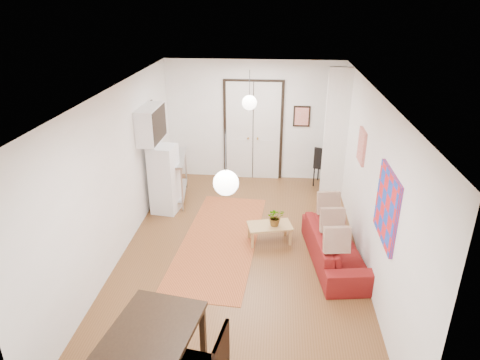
# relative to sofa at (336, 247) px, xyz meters

# --- Properties ---
(floor) EXTENTS (7.00, 7.00, 0.00)m
(floor) POSITION_rel_sofa_xyz_m (-1.64, 0.15, -0.29)
(floor) COLOR brown
(floor) RESTS_ON ground
(ceiling) EXTENTS (4.20, 7.00, 0.02)m
(ceiling) POSITION_rel_sofa_xyz_m (-1.64, 0.15, 2.61)
(ceiling) COLOR white
(ceiling) RESTS_ON wall_back
(wall_back) EXTENTS (4.20, 0.02, 2.90)m
(wall_back) POSITION_rel_sofa_xyz_m (-1.64, 3.65, 1.16)
(wall_back) COLOR white
(wall_back) RESTS_ON floor
(wall_front) EXTENTS (4.20, 0.02, 2.90)m
(wall_front) POSITION_rel_sofa_xyz_m (-1.64, -3.35, 1.16)
(wall_front) COLOR white
(wall_front) RESTS_ON floor
(wall_left) EXTENTS (0.02, 7.00, 2.90)m
(wall_left) POSITION_rel_sofa_xyz_m (-3.74, 0.15, 1.16)
(wall_left) COLOR white
(wall_left) RESTS_ON floor
(wall_right) EXTENTS (0.02, 7.00, 2.90)m
(wall_right) POSITION_rel_sofa_xyz_m (0.46, 0.15, 1.16)
(wall_right) COLOR white
(wall_right) RESTS_ON floor
(double_doors) EXTENTS (1.44, 0.06, 2.50)m
(double_doors) POSITION_rel_sofa_xyz_m (-1.64, 3.61, 0.91)
(double_doors) COLOR silver
(double_doors) RESTS_ON wall_back
(stub_partition) EXTENTS (0.50, 0.10, 2.90)m
(stub_partition) POSITION_rel_sofa_xyz_m (0.21, 2.70, 1.16)
(stub_partition) COLOR white
(stub_partition) RESTS_ON floor
(wall_cabinet) EXTENTS (0.35, 1.00, 0.70)m
(wall_cabinet) POSITION_rel_sofa_xyz_m (-3.56, 1.65, 1.61)
(wall_cabinet) COLOR white
(wall_cabinet) RESTS_ON wall_left
(painting_popart) EXTENTS (0.05, 1.00, 1.00)m
(painting_popart) POSITION_rel_sofa_xyz_m (0.43, -1.10, 1.36)
(painting_popart) COLOR red
(painting_popart) RESTS_ON wall_right
(painting_abstract) EXTENTS (0.05, 0.50, 0.60)m
(painting_abstract) POSITION_rel_sofa_xyz_m (0.43, 0.95, 1.51)
(painting_abstract) COLOR beige
(painting_abstract) RESTS_ON wall_right
(poster_back) EXTENTS (0.40, 0.03, 0.50)m
(poster_back) POSITION_rel_sofa_xyz_m (-0.49, 3.62, 1.31)
(poster_back) COLOR red
(poster_back) RESTS_ON wall_back
(print_left) EXTENTS (0.03, 0.44, 0.54)m
(print_left) POSITION_rel_sofa_xyz_m (-3.71, 2.15, 1.66)
(print_left) COLOR #9E5F42
(print_left) RESTS_ON wall_left
(pendant_back) EXTENTS (0.30, 0.30, 0.80)m
(pendant_back) POSITION_rel_sofa_xyz_m (-1.64, 2.15, 1.96)
(pendant_back) COLOR white
(pendant_back) RESTS_ON ceiling
(pendant_front) EXTENTS (0.30, 0.30, 0.80)m
(pendant_front) POSITION_rel_sofa_xyz_m (-1.64, -1.85, 1.96)
(pendant_front) COLOR white
(pendant_front) RESTS_ON ceiling
(kilim_rug) EXTENTS (1.60, 3.71, 0.01)m
(kilim_rug) POSITION_rel_sofa_xyz_m (-2.07, 0.53, -0.29)
(kilim_rug) COLOR #AB572A
(kilim_rug) RESTS_ON floor
(sofa) EXTENTS (1.06, 2.11, 0.59)m
(sofa) POSITION_rel_sofa_xyz_m (0.00, 0.00, 0.00)
(sofa) COLOR maroon
(sofa) RESTS_ON floor
(coffee_table) EXTENTS (0.88, 0.62, 0.35)m
(coffee_table) POSITION_rel_sofa_xyz_m (-1.14, 0.56, 0.01)
(coffee_table) COLOR tan
(coffee_table) RESTS_ON floor
(potted_plant) EXTENTS (0.34, 0.37, 0.35)m
(potted_plant) POSITION_rel_sofa_xyz_m (-1.04, 0.56, 0.23)
(potted_plant) COLOR #3A622C
(potted_plant) RESTS_ON coffee_table
(kitchen_counter) EXTENTS (0.84, 1.41, 1.02)m
(kitchen_counter) POSITION_rel_sofa_xyz_m (-3.38, 2.20, 0.38)
(kitchen_counter) COLOR #B7BABC
(kitchen_counter) RESTS_ON floor
(bowl) EXTENTS (0.30, 0.30, 0.06)m
(bowl) POSITION_rel_sofa_xyz_m (-3.38, 1.90, 0.75)
(bowl) COLOR white
(bowl) RESTS_ON kitchen_counter
(soap_bottle) EXTENTS (0.12, 0.12, 0.21)m
(soap_bottle) POSITION_rel_sofa_xyz_m (-3.39, 2.45, 0.83)
(soap_bottle) COLOR teal
(soap_bottle) RESTS_ON kitchen_counter
(fridge) EXTENTS (0.58, 0.58, 1.46)m
(fridge) POSITION_rel_sofa_xyz_m (-3.37, 1.62, 0.43)
(fridge) COLOR white
(fridge) RESTS_ON floor
(dining_table) EXTENTS (1.16, 1.72, 0.88)m
(dining_table) POSITION_rel_sofa_xyz_m (-2.41, -3.00, 0.49)
(dining_table) COLOR black
(dining_table) RESTS_ON floor
(dining_chair_near) EXTENTS (0.60, 0.78, 1.09)m
(dining_chair_near) POSITION_rel_sofa_xyz_m (-1.81, -2.88, 0.34)
(dining_chair_near) COLOR #382211
(dining_chair_near) RESTS_ON floor
(dining_chair_far) EXTENTS (0.60, 0.78, 1.09)m
(dining_chair_far) POSITION_rel_sofa_xyz_m (-1.81, -2.88, 0.34)
(dining_chair_far) COLOR #382211
(dining_chair_far) RESTS_ON floor
(black_side_chair) EXTENTS (0.58, 0.59, 0.99)m
(black_side_chair) POSITION_rel_sofa_xyz_m (0.11, 3.40, 0.29)
(black_side_chair) COLOR black
(black_side_chair) RESTS_ON floor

